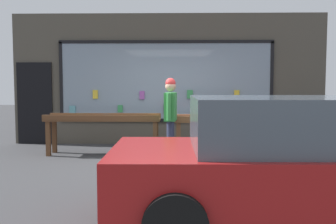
{
  "coord_description": "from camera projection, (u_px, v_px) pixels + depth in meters",
  "views": [
    {
      "loc": [
        0.19,
        -7.28,
        1.55
      ],
      "look_at": [
        0.02,
        0.64,
        0.96
      ],
      "focal_mm": 40.0,
      "sensor_mm": 36.0,
      "label": 1
    }
  ],
  "objects": [
    {
      "name": "shopfront_facade",
      "position": [
        167.0,
        80.0,
        9.63
      ],
      "size": [
        7.97,
        0.29,
        3.34
      ],
      "color": "#4C473D",
      "rests_on": "ground_plane"
    },
    {
      "name": "ground_plane",
      "position": [
        166.0,
        163.0,
        7.38
      ],
      "size": [
        40.0,
        40.0,
        0.0
      ],
      "primitive_type": "plane",
      "color": "#38383A"
    },
    {
      "name": "sandwich_board_sign",
      "position": [
        321.0,
        131.0,
        8.34
      ],
      "size": [
        0.7,
        0.73,
        1.01
      ],
      "rotation": [
        0.0,
        0.0,
        0.2
      ],
      "color": "black",
      "rests_on": "ground_plane"
    },
    {
      "name": "parked_car",
      "position": [
        297.0,
        158.0,
        4.11
      ],
      "size": [
        4.08,
        1.9,
        1.41
      ],
      "rotation": [
        0.0,
        0.0,
        0.01
      ],
      "color": "#A51919",
      "rests_on": "ground_plane"
    },
    {
      "name": "person_browsing",
      "position": [
        171.0,
        112.0,
        7.62
      ],
      "size": [
        0.26,
        0.66,
        1.67
      ],
      "rotation": [
        0.0,
        0.0,
        1.47
      ],
      "color": "#2D334C",
      "rests_on": "ground_plane"
    },
    {
      "name": "small_dog",
      "position": [
        144.0,
        147.0,
        7.52
      ],
      "size": [
        0.37,
        0.5,
        0.42
      ],
      "rotation": [
        0.0,
        0.0,
        1.07
      ],
      "color": "white",
      "rests_on": "ground_plane"
    },
    {
      "name": "display_table_right",
      "position": [
        231.0,
        123.0,
        8.13
      ],
      "size": [
        2.51,
        0.57,
        0.87
      ],
      "color": "brown",
      "rests_on": "ground_plane"
    },
    {
      "name": "display_table_left",
      "position": [
        103.0,
        122.0,
        8.19
      ],
      "size": [
        2.51,
        0.57,
        0.89
      ],
      "color": "brown",
      "rests_on": "ground_plane"
    }
  ]
}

